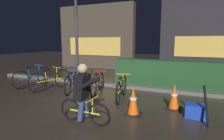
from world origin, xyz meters
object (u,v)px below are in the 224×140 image
object	(u,v)px
parked_bike_leftmost	(33,77)
parked_bike_center_left	(72,82)
parked_bike_right_mid	(121,88)
cyclist	(84,93)
traffic_cone_near	(133,101)
closed_umbrella	(206,106)
blue_crate	(196,111)
traffic_cone_far	(174,97)
parked_bike_left_mid	(50,80)
parked_bike_center_right	(98,84)
street_post	(77,47)

from	to	relation	value
parked_bike_leftmost	parked_bike_center_left	size ratio (longest dim) A/B	1.16
parked_bike_right_mid	cyclist	bearing A→B (deg)	164.48
parked_bike_leftmost	parked_bike_center_left	world-z (taller)	parked_bike_leftmost
parked_bike_leftmost	parked_bike_right_mid	bearing A→B (deg)	-85.36
parked_bike_center_left	parked_bike_right_mid	xyz separation A→B (m)	(1.81, -0.11, 0.00)
parked_bike_leftmost	traffic_cone_near	xyz separation A→B (m)	(4.26, -1.15, -0.03)
parked_bike_center_left	closed_umbrella	xyz separation A→B (m)	(3.98, -0.94, 0.06)
parked_bike_center_left	blue_crate	xyz separation A→B (m)	(3.81, -0.69, -0.17)
parked_bike_right_mid	parked_bike_center_left	bearing A→B (deg)	76.05
traffic_cone_far	parked_bike_left_mid	bearing A→B (deg)	176.28
parked_bike_leftmost	traffic_cone_far	bearing A→B (deg)	-87.05
parked_bike_leftmost	blue_crate	size ratio (longest dim) A/B	3.88
parked_bike_left_mid	cyclist	world-z (taller)	cyclist
parked_bike_left_mid	parked_bike_center_right	distance (m)	1.80
parked_bike_left_mid	blue_crate	world-z (taller)	parked_bike_left_mid
parked_bike_center_left	cyclist	bearing A→B (deg)	-156.95
traffic_cone_near	closed_umbrella	xyz separation A→B (m)	(1.51, 0.15, 0.06)
street_post	traffic_cone_far	world-z (taller)	street_post
street_post	parked_bike_center_right	size ratio (longest dim) A/B	1.93
cyclist	closed_umbrella	size ratio (longest dim) A/B	1.47
traffic_cone_near	blue_crate	distance (m)	1.41
parked_bike_leftmost	parked_bike_right_mid	world-z (taller)	parked_bike_leftmost
parked_bike_left_mid	parked_bike_right_mid	xyz separation A→B (m)	(2.68, -0.05, -0.02)
parked_bike_center_left	traffic_cone_near	bearing A→B (deg)	-131.69
blue_crate	cyclist	bearing A→B (deg)	-150.50
closed_umbrella	parked_bike_center_right	bearing A→B (deg)	56.56
street_post	parked_bike_center_left	bearing A→B (deg)	-115.11
street_post	traffic_cone_far	size ratio (longest dim) A/B	4.62
closed_umbrella	traffic_cone_near	bearing A→B (deg)	80.68
street_post	parked_bike_leftmost	world-z (taller)	street_post
traffic_cone_near	blue_crate	size ratio (longest dim) A/B	1.53
parked_bike_center_left	cyclist	world-z (taller)	cyclist
parked_bike_center_left	parked_bike_right_mid	world-z (taller)	parked_bike_right_mid
parked_bike_leftmost	closed_umbrella	bearing A→B (deg)	-92.48
parked_bike_right_mid	traffic_cone_near	bearing A→B (deg)	-156.69
street_post	parked_bike_leftmost	bearing A→B (deg)	-175.54
street_post	parked_bike_center_right	bearing A→B (deg)	-8.87
street_post	blue_crate	xyz separation A→B (m)	(3.71, -0.90, -1.35)
traffic_cone_near	parked_bike_left_mid	bearing A→B (deg)	162.83
traffic_cone_far	blue_crate	xyz separation A→B (m)	(0.51, -0.36, -0.16)
closed_umbrella	cyclist	bearing A→B (deg)	97.59
traffic_cone_near	closed_umbrella	world-z (taller)	closed_umbrella
parked_bike_center_left	parked_bike_right_mid	bearing A→B (deg)	-111.34
parked_bike_left_mid	cyclist	xyz separation A→B (m)	(2.52, -1.85, 0.28)
cyclist	parked_bike_left_mid	bearing A→B (deg)	144.22
parked_bike_left_mid	blue_crate	distance (m)	4.72
traffic_cone_far	parked_bike_center_left	bearing A→B (deg)	174.23
parked_bike_leftmost	parked_bike_left_mid	distance (m)	0.94
traffic_cone_far	cyclist	world-z (taller)	cyclist
traffic_cone_far	closed_umbrella	bearing A→B (deg)	-41.75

